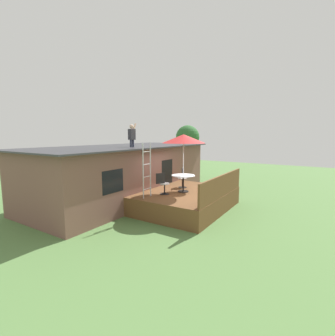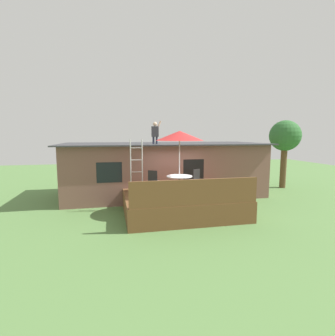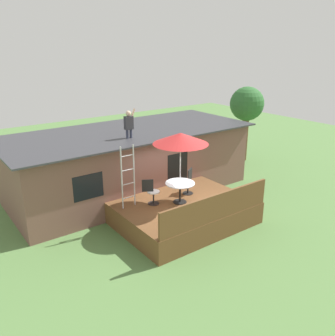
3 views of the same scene
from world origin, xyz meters
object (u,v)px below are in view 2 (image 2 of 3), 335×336
object	(u,v)px
patio_umbrella	(180,136)
person_figure	(155,131)
step_ladder	(137,166)
patio_table	(179,180)
patio_chair_right	(194,180)
patio_chair_left	(156,182)
backyard_tree	(285,137)

from	to	relation	value
patio_umbrella	person_figure	bearing A→B (deg)	102.93
patio_umbrella	step_ladder	size ratio (longest dim) A/B	1.15
patio_table	patio_chair_right	xyz separation A→B (m)	(0.79, 0.48, -0.13)
step_ladder	patio_umbrella	bearing A→B (deg)	-25.15
patio_chair_left	patio_chair_right	bearing A→B (deg)	28.55
patio_umbrella	backyard_tree	xyz separation A→B (m)	(7.47, 3.73, -0.11)
backyard_tree	patio_chair_right	bearing A→B (deg)	-154.01
patio_chair_left	backyard_tree	world-z (taller)	backyard_tree
patio_chair_left	backyard_tree	size ratio (longest dim) A/B	0.23
step_ladder	backyard_tree	distance (m)	9.64
step_ladder	patio_chair_left	xyz separation A→B (m)	(0.75, -0.28, -0.64)
patio_chair_right	backyard_tree	distance (m)	7.63
patio_table	person_figure	size ratio (longest dim) A/B	0.94
patio_table	patio_chair_right	world-z (taller)	patio_chair_right
person_figure	patio_chair_right	distance (m)	3.17
patio_chair_right	backyard_tree	xyz separation A→B (m)	(6.67, 3.25, 1.78)
patio_table	person_figure	bearing A→B (deg)	102.93
patio_chair_right	backyard_tree	bearing A→B (deg)	174.80
step_ladder	patio_chair_right	distance (m)	2.53
patio_table	patio_umbrella	xyz separation A→B (m)	(-0.00, 0.00, 1.76)
step_ladder	person_figure	distance (m)	2.46
patio_umbrella	patio_chair_right	xyz separation A→B (m)	(0.79, 0.48, -1.89)
step_ladder	person_figure	world-z (taller)	person_figure
step_ladder	patio_chair_left	distance (m)	1.03
person_figure	backyard_tree	size ratio (longest dim) A/B	0.28
patio_table	patio_chair_left	size ratio (longest dim) A/B	1.13
patio_chair_left	backyard_tree	distance (m)	9.14
patio_umbrella	person_figure	world-z (taller)	person_figure
step_ladder	patio_chair_left	bearing A→B (deg)	-20.44
patio_chair_right	backyard_tree	world-z (taller)	backyard_tree
patio_umbrella	person_figure	distance (m)	2.51
patio_chair_left	patio_chair_right	world-z (taller)	same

